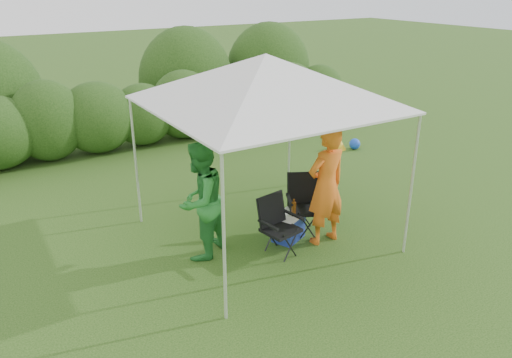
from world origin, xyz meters
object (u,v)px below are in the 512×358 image
chair_left (277,221)px  woman (200,201)px  canopy (266,80)px  man (326,186)px  cooler (288,227)px  chair_right (305,200)px

chair_left → woman: 1.16m
canopy → man: bearing=-41.1°
woman → cooler: bearing=138.4°
chair_left → man: 0.91m
chair_right → woman: woman is taller
chair_left → woman: woman is taller
man → cooler: man is taller
canopy → woman: size_ratio=1.78×
canopy → cooler: size_ratio=5.14×
chair_left → canopy: bearing=67.9°
canopy → chair_right: size_ratio=3.27×
woman → cooler: (1.35, -0.27, -0.66)m
canopy → cooler: 2.28m
chair_left → man: size_ratio=0.48×
chair_right → chair_left: size_ratio=1.08×
chair_left → woman: size_ratio=0.50×
chair_right → woman: size_ratio=0.54×
woman → cooler: size_ratio=2.89×
man → woman: size_ratio=1.06×
chair_left → cooler: bearing=21.3°
chair_right → man: (0.05, -0.43, 0.39)m
man → woman: man is taller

